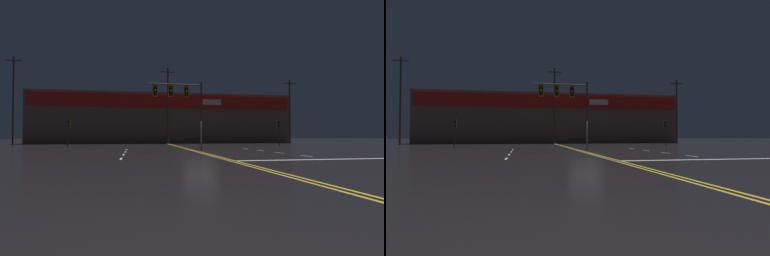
# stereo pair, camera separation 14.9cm
# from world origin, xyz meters

# --- Properties ---
(ground_plane) EXTENTS (200.00, 200.00, 0.00)m
(ground_plane) POSITION_xyz_m (0.00, 0.00, 0.00)
(ground_plane) COLOR black
(road_markings) EXTENTS (17.27, 60.00, 0.01)m
(road_markings) POSITION_xyz_m (1.28, -1.76, 0.00)
(road_markings) COLOR gold
(road_markings) RESTS_ON ground
(traffic_signal_median) EXTENTS (4.53, 0.36, 5.77)m
(traffic_signal_median) POSITION_xyz_m (-1.55, 1.26, 4.53)
(traffic_signal_median) COLOR #38383D
(traffic_signal_median) RESTS_ON ground
(traffic_signal_corner_northwest) EXTENTS (0.42, 0.36, 3.17)m
(traffic_signal_corner_northwest) POSITION_xyz_m (-12.57, 13.15, 2.32)
(traffic_signal_corner_northwest) COLOR #38383D
(traffic_signal_corner_northwest) RESTS_ON ground
(traffic_signal_corner_northeast) EXTENTS (0.42, 0.36, 3.25)m
(traffic_signal_corner_northeast) POSITION_xyz_m (13.21, 12.88, 2.38)
(traffic_signal_corner_northeast) COLOR #38383D
(traffic_signal_corner_northeast) RESTS_ON ground
(building_backdrop) EXTENTS (43.21, 10.23, 8.36)m
(building_backdrop) POSITION_xyz_m (0.00, 30.59, 4.20)
(building_backdrop) COLOR brown
(building_backdrop) RESTS_ON ground
(utility_pole_row) EXTENTS (45.03, 0.26, 12.65)m
(utility_pole_row) POSITION_xyz_m (-1.65, 23.57, 6.10)
(utility_pole_row) COLOR #4C3828
(utility_pole_row) RESTS_ON ground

